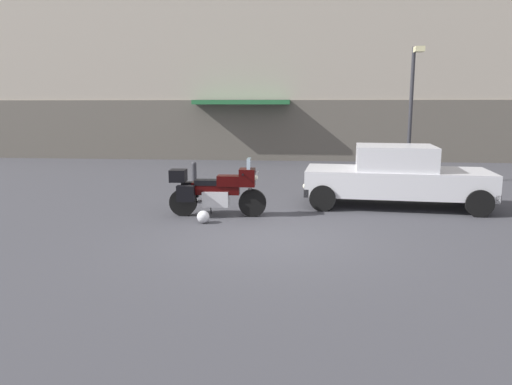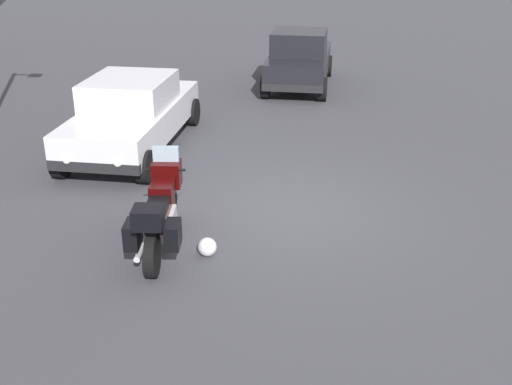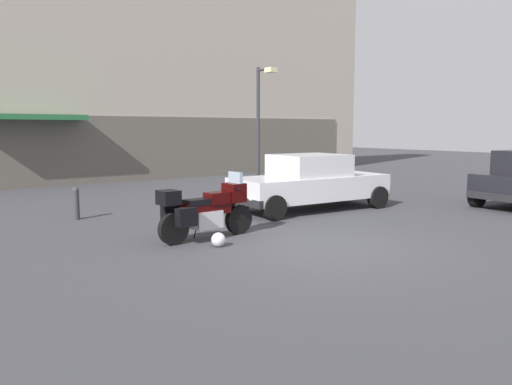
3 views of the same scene
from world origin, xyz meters
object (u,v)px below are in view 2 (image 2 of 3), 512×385
motorcycle (160,212)px  helmet (207,247)px  car_sedan_far (132,113)px  car_hatchback_near (299,59)px

motorcycle → helmet: bearing=-105.1°
motorcycle → car_sedan_far: car_sedan_far is taller
helmet → car_hatchback_near: size_ratio=0.07×
motorcycle → car_hatchback_near: size_ratio=0.57×
motorcycle → car_sedan_far: 4.61m
car_sedan_far → helmet: bearing=31.1°
car_hatchback_near → car_sedan_far: (-5.57, 3.50, -0.03)m
helmet → car_hatchback_near: (10.07, -1.28, 0.67)m
helmet → motorcycle: bearing=77.5°
motorcycle → car_sedan_far: (4.35, 1.51, 0.16)m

